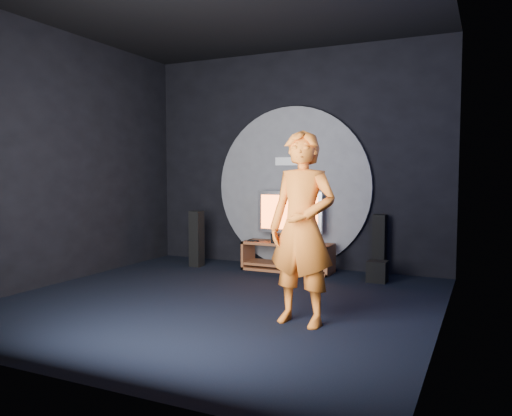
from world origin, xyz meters
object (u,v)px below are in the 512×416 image
at_px(tower_speaker_left, 197,239).
at_px(tower_speaker_right, 380,245).
at_px(tv, 290,214).
at_px(subwoofer, 377,271).
at_px(player, 302,228).
at_px(media_console, 288,259).

bearing_deg(tower_speaker_left, tower_speaker_right, 11.07).
xyz_separation_m(tv, subwoofer, (1.43, -0.26, -0.74)).
xyz_separation_m(tv, tower_speaker_right, (1.36, 0.23, -0.43)).
bearing_deg(subwoofer, tower_speaker_right, 98.30).
bearing_deg(tower_speaker_left, subwoofer, 1.22).
bearing_deg(tv, subwoofer, -10.47).
distance_m(subwoofer, player, 2.46).
relative_size(media_console, tv, 1.34).
bearing_deg(media_console, tower_speaker_right, 12.53).
xyz_separation_m(tower_speaker_left, tower_speaker_right, (2.86, 0.56, 0.00)).
bearing_deg(tower_speaker_left, tv, 12.27).
height_order(media_console, subwoofer, media_console).
distance_m(tower_speaker_left, player, 3.49).
distance_m(tower_speaker_left, tower_speaker_right, 2.91).
distance_m(tower_speaker_right, subwoofer, 0.59).
relative_size(tower_speaker_left, tower_speaker_right, 1.00).
height_order(tv, subwoofer, tv).
relative_size(tower_speaker_right, player, 0.47).
distance_m(media_console, player, 2.85).
distance_m(media_console, tv, 0.69).
xyz_separation_m(tower_speaker_left, player, (2.63, -2.24, 0.52)).
bearing_deg(tv, media_console, -84.05).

